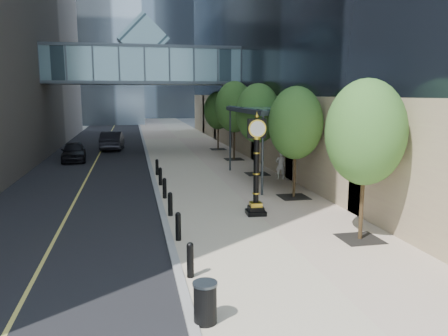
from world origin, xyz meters
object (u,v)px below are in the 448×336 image
(trash_bin, at_px, (205,304))
(car_far, at_px, (112,140))
(car_near, at_px, (74,151))
(street_clock, at_px, (256,172))
(pedestrian, at_px, (281,165))

(trash_bin, xyz_separation_m, car_far, (-3.30, 32.78, 0.36))
(car_near, height_order, car_far, car_far)
(street_clock, relative_size, car_near, 0.97)
(pedestrian, bearing_deg, street_clock, 72.44)
(trash_bin, xyz_separation_m, car_near, (-5.93, 26.04, 0.25))
(trash_bin, xyz_separation_m, pedestrian, (7.20, 15.62, 0.40))
(street_clock, height_order, pedestrian, street_clock)
(trash_bin, bearing_deg, car_far, 95.74)
(pedestrian, distance_m, car_far, 20.11)
(trash_bin, relative_size, car_near, 0.21)
(street_clock, relative_size, trash_bin, 4.71)
(street_clock, height_order, car_far, street_clock)
(trash_bin, height_order, car_near, car_near)
(trash_bin, height_order, car_far, car_far)
(car_far, bearing_deg, trash_bin, 99.41)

